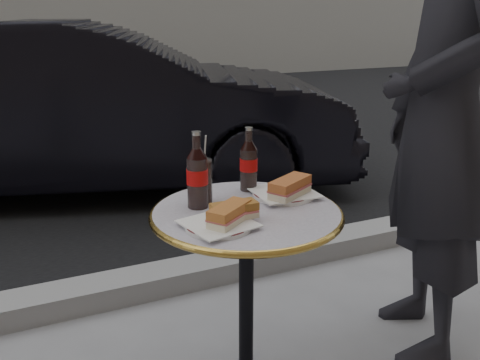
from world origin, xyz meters
name	(u,v)px	position (x,y,z in m)	size (l,w,h in m)	color
asphalt_road	(64,129)	(0.00, 5.00, 0.00)	(40.00, 8.00, 0.00)	black
curb	(170,278)	(0.00, 0.90, 0.05)	(40.00, 0.20, 0.12)	gray
bistro_table	(246,310)	(0.00, 0.00, 0.37)	(0.62, 0.62, 0.73)	#BAB2C4
plate_left	(218,226)	(-0.14, -0.09, 0.74)	(0.20, 0.20, 0.01)	silver
plate_right	(283,194)	(0.18, 0.07, 0.74)	(0.22, 0.22, 0.01)	white
sandwich_left_a	(229,215)	(-0.11, -0.10, 0.77)	(0.15, 0.07, 0.05)	#B4662D
sandwich_left_b	(234,212)	(-0.08, -0.08, 0.77)	(0.14, 0.07, 0.05)	#986026
sandwich_right	(290,188)	(0.18, 0.03, 0.77)	(0.17, 0.08, 0.06)	#B85F2E
cola_bottle_left	(197,170)	(-0.13, 0.09, 0.86)	(0.07, 0.07, 0.25)	black
cola_bottle_right	(249,159)	(0.09, 0.18, 0.85)	(0.06, 0.06, 0.23)	black
cola_glass	(202,181)	(-0.10, 0.14, 0.81)	(0.07, 0.07, 0.15)	black
parked_car	(97,108)	(0.01, 2.66, 0.63)	(3.85, 1.34, 1.27)	black
pedestrian	(443,117)	(0.82, 0.02, 0.97)	(0.70, 0.46, 1.93)	black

